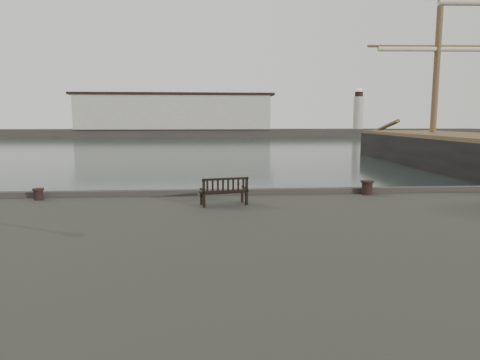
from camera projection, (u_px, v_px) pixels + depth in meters
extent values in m
plane|color=black|center=(211.00, 239.00, 14.72)|extent=(400.00, 400.00, 0.00)
cube|color=#383530|center=(207.00, 133.00, 105.44)|extent=(140.00, 8.00, 2.00)
cube|color=#B2B2A5|center=(174.00, 113.00, 104.14)|extent=(46.00, 9.00, 8.00)
cube|color=black|center=(174.00, 95.00, 103.55)|extent=(48.00, 9.50, 0.60)
cylinder|color=#B2B2A5|center=(358.00, 113.00, 107.64)|extent=(2.40, 2.40, 8.00)
sphere|color=silver|center=(359.00, 91.00, 106.89)|extent=(1.61, 1.61, 1.61)
cube|color=black|center=(224.00, 192.00, 12.59)|extent=(1.47, 0.79, 0.03)
cube|color=black|center=(226.00, 186.00, 12.37)|extent=(1.37, 0.38, 0.42)
cube|color=black|center=(224.00, 198.00, 12.62)|extent=(1.37, 0.70, 0.38)
cylinder|color=black|center=(39.00, 194.00, 13.43)|extent=(0.36, 0.36, 0.36)
cylinder|color=black|center=(367.00, 188.00, 14.38)|extent=(0.51, 0.51, 0.47)
cylinder|color=brown|center=(440.00, 7.00, 40.76)|extent=(0.60, 0.60, 24.52)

